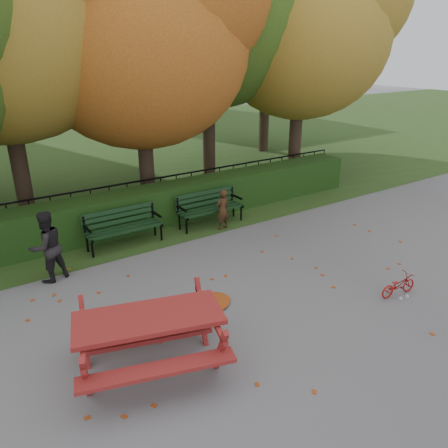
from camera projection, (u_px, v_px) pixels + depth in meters
ground at (264, 296)px, 8.28m from camera, size 90.00×90.00×0.00m
grass_strip at (62, 156)px, 19.05m from camera, size 90.00×90.00×0.00m
building_right at (111, 25)px, 31.73m from camera, size 9.00×6.00×12.00m
hedge at (158, 206)px, 11.56m from camera, size 13.00×0.90×1.00m
iron_fence at (145, 196)px, 12.16m from camera, size 14.00×0.04×1.02m
tree_b at (9, 1)px, 10.19m from camera, size 6.72×6.40×8.79m
tree_c at (153, 30)px, 11.50m from camera, size 6.30×6.00×8.00m
tree_e at (314, 25)px, 14.21m from camera, size 6.09×5.80×8.16m
tree_g at (277, 23)px, 18.11m from camera, size 6.30×6.00×8.55m
bench_left at (123, 224)px, 10.26m from camera, size 1.80×0.57×0.88m
bench_right at (209, 205)px, 11.50m from camera, size 1.80×0.57×0.88m
picnic_table at (149, 328)px, 6.17m from camera, size 2.46×2.18×1.01m
leaf_pile at (203, 304)px, 7.94m from camera, size 1.15×0.84×0.08m
leaf_scatter at (254, 289)px, 8.51m from camera, size 9.00×5.70×0.01m
child at (223, 210)px, 11.16m from camera, size 0.42×0.31×1.06m
adult at (47, 247)px, 8.59m from camera, size 0.86×0.76×1.47m
bicycle at (398, 285)px, 8.24m from camera, size 0.84×0.38×0.43m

